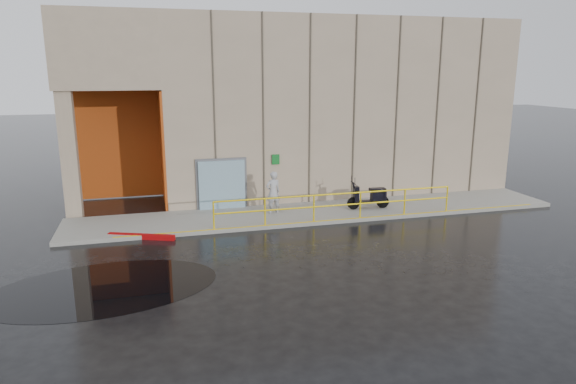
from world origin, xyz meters
name	(u,v)px	position (x,y,z in m)	size (l,w,h in m)	color
ground	(243,262)	(0.00, 0.00, 0.00)	(120.00, 120.00, 0.00)	black
sidewalk	(320,212)	(4.00, 4.50, 0.07)	(20.00, 3.00, 0.15)	gray
building	(301,101)	(5.10, 10.98, 4.21)	(20.00, 10.17, 8.00)	gray
guardrail	(337,206)	(4.25, 3.15, 0.68)	(9.56, 0.06, 1.03)	yellow
person	(273,192)	(2.08, 4.67, 1.00)	(0.62, 0.41, 1.70)	#ADAEB3
scooter	(369,190)	(6.05, 4.26, 0.94)	(1.81, 0.73, 1.37)	black
red_curb	(141,236)	(-3.05, 3.10, 0.09)	(2.40, 0.18, 0.18)	#9F0608
puddle	(103,288)	(-4.02, -0.91, 0.00)	(6.18, 3.80, 0.01)	black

